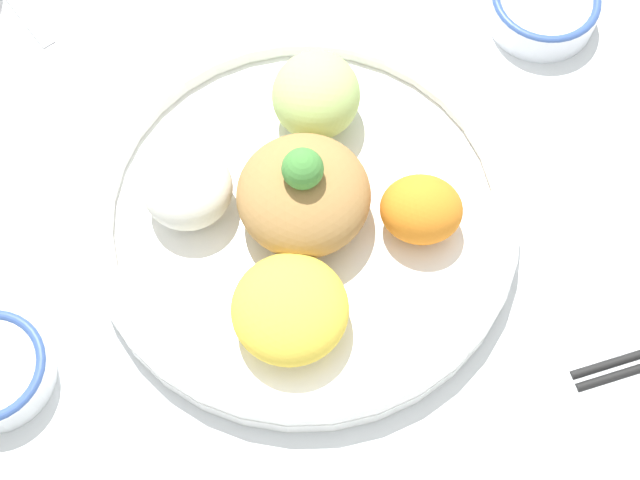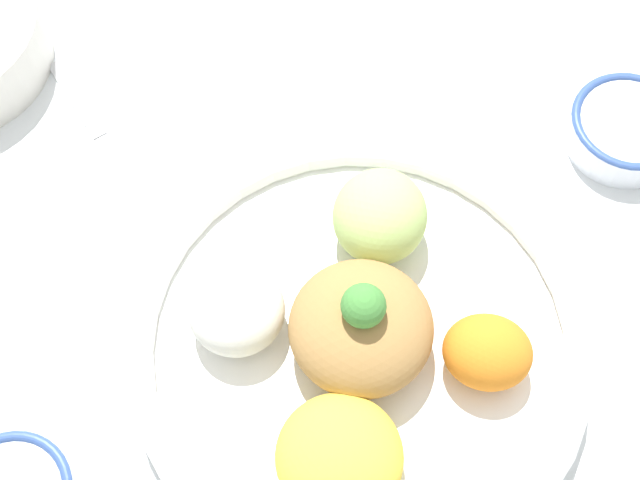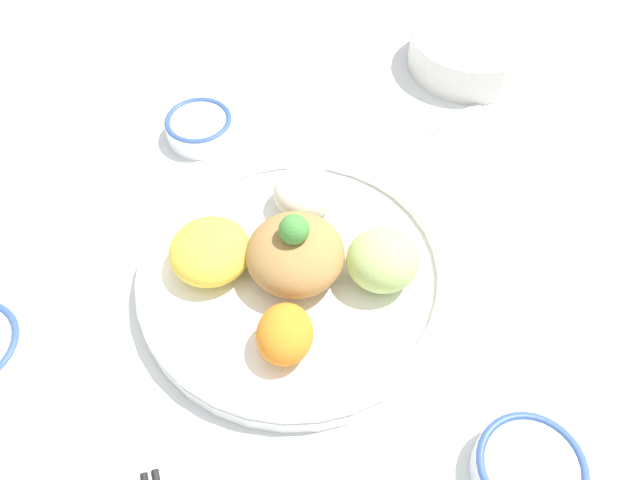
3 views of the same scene
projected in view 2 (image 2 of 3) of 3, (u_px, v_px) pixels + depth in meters
ground_plane at (411, 321)px, 0.68m from camera, size 2.40×2.40×0.00m
salad_platter at (358, 340)px, 0.65m from camera, size 0.34×0.34×0.11m
sauce_bowl_red at (626, 128)px, 0.74m from camera, size 0.10×0.10×0.03m
serving_spoon_extra at (98, 132)px, 0.76m from camera, size 0.12×0.10×0.01m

